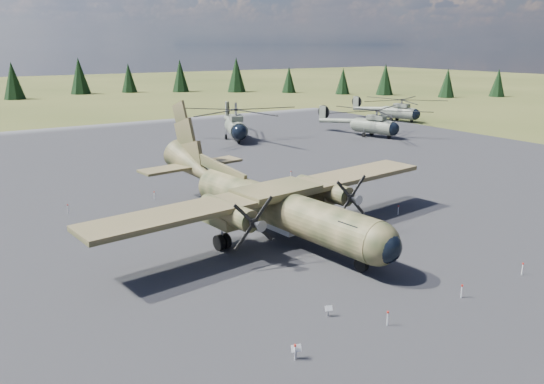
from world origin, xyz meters
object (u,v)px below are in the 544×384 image
helicopter_near (236,118)px  helicopter_far (399,106)px  transport_plane (267,198)px  helicopter_mid (374,118)px

helicopter_near → helicopter_far: helicopter_near is taller
transport_plane → helicopter_near: transport_plane is taller
helicopter_mid → helicopter_far: bearing=16.6°
helicopter_near → helicopter_far: (37.23, 1.71, -0.48)m
helicopter_near → helicopter_mid: size_ratio=1.14×
transport_plane → helicopter_near: bearing=57.8°
helicopter_near → helicopter_far: size_ratio=1.17×
helicopter_near → transport_plane: bearing=-94.7°
transport_plane → helicopter_mid: transport_plane is taller
helicopter_near → helicopter_mid: (20.38, -9.21, -0.40)m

